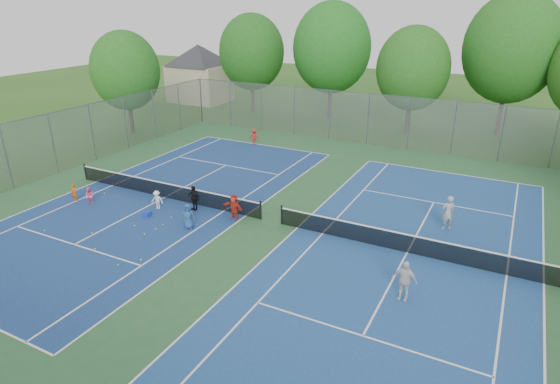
% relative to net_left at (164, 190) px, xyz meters
% --- Properties ---
extents(ground, '(120.00, 120.00, 0.00)m').
position_rel_net_left_xyz_m(ground, '(7.00, 0.00, -0.46)').
color(ground, '#2C591B').
rests_on(ground, ground).
extents(court_pad, '(32.00, 32.00, 0.01)m').
position_rel_net_left_xyz_m(court_pad, '(7.00, 0.00, -0.45)').
color(court_pad, '#295830').
rests_on(court_pad, ground).
extents(court_left, '(10.97, 23.77, 0.01)m').
position_rel_net_left_xyz_m(court_left, '(0.00, 0.00, -0.44)').
color(court_left, navy).
rests_on(court_left, court_pad).
extents(court_right, '(10.97, 23.77, 0.01)m').
position_rel_net_left_xyz_m(court_right, '(14.00, 0.00, -0.44)').
color(court_right, navy).
rests_on(court_right, court_pad).
extents(net_left, '(12.87, 0.10, 0.91)m').
position_rel_net_left_xyz_m(net_left, '(0.00, 0.00, 0.00)').
color(net_left, black).
rests_on(net_left, ground).
extents(net_right, '(12.87, 0.10, 0.91)m').
position_rel_net_left_xyz_m(net_right, '(14.00, 0.00, 0.00)').
color(net_right, black).
rests_on(net_right, ground).
extents(fence_north, '(32.00, 0.10, 4.00)m').
position_rel_net_left_xyz_m(fence_north, '(7.00, 16.00, 1.54)').
color(fence_north, gray).
rests_on(fence_north, ground).
extents(fence_west, '(0.10, 32.00, 4.00)m').
position_rel_net_left_xyz_m(fence_west, '(-9.00, 0.00, 1.54)').
color(fence_west, gray).
rests_on(fence_west, ground).
extents(house, '(11.03, 11.03, 7.30)m').
position_rel_net_left_xyz_m(house, '(-15.00, 24.00, 3.76)').
color(house, '#B7A88C').
rests_on(house, ground).
extents(tree_nw, '(6.40, 6.40, 9.58)m').
position_rel_net_left_xyz_m(tree_nw, '(-7.00, 22.00, 5.44)').
color(tree_nw, '#443326').
rests_on(tree_nw, ground).
extents(tree_nl, '(7.20, 7.20, 10.69)m').
position_rel_net_left_xyz_m(tree_nl, '(1.00, 23.00, 6.09)').
color(tree_nl, '#443326').
rests_on(tree_nl, ground).
extents(tree_nc, '(6.00, 6.00, 8.85)m').
position_rel_net_left_xyz_m(tree_nc, '(9.00, 21.00, 4.94)').
color(tree_nc, '#443326').
rests_on(tree_nc, ground).
extents(tree_nr, '(7.60, 7.60, 11.42)m').
position_rel_net_left_xyz_m(tree_nr, '(16.00, 24.00, 6.59)').
color(tree_nr, '#443326').
rests_on(tree_nr, ground).
extents(tree_side_w, '(5.60, 5.60, 8.47)m').
position_rel_net_left_xyz_m(tree_side_w, '(-12.00, 10.00, 4.79)').
color(tree_side_w, '#443326').
rests_on(tree_side_w, ground).
extents(ball_crate, '(0.33, 0.33, 0.28)m').
position_rel_net_left_xyz_m(ball_crate, '(0.88, -2.45, -0.31)').
color(ball_crate, '#1732AE').
rests_on(ball_crate, ground).
extents(ball_hopper, '(0.36, 0.36, 0.54)m').
position_rel_net_left_xyz_m(ball_hopper, '(3.12, -1.94, -0.18)').
color(ball_hopper, green).
rests_on(ball_hopper, ground).
extents(student_a, '(0.43, 0.31, 1.09)m').
position_rel_net_left_xyz_m(student_a, '(-4.05, -2.84, 0.09)').
color(student_a, '#C15012').
rests_on(student_a, ground).
extents(student_b, '(0.51, 0.41, 1.01)m').
position_rel_net_left_xyz_m(student_b, '(-3.03, -2.68, 0.05)').
color(student_b, '#FB618C').
rests_on(student_b, ground).
extents(student_c, '(0.75, 0.53, 1.05)m').
position_rel_net_left_xyz_m(student_c, '(0.70, -1.40, 0.07)').
color(student_c, white).
rests_on(student_c, ground).
extents(student_d, '(0.87, 0.48, 1.40)m').
position_rel_net_left_xyz_m(student_d, '(2.58, -0.60, 0.24)').
color(student_d, black).
rests_on(student_d, ground).
extents(student_e, '(0.76, 0.65, 1.31)m').
position_rel_net_left_xyz_m(student_e, '(3.69, -2.54, 0.20)').
color(student_e, '#26498D').
rests_on(student_e, ground).
extents(student_f, '(1.32, 0.61, 1.37)m').
position_rel_net_left_xyz_m(student_f, '(5.15, -0.60, 0.23)').
color(student_f, red).
rests_on(student_f, ground).
extents(child_far_baseline, '(0.93, 0.71, 1.28)m').
position_rel_net_left_xyz_m(child_far_baseline, '(-0.80, 11.66, 0.18)').
color(child_far_baseline, red).
rests_on(child_far_baseline, ground).
extents(instructor, '(0.78, 0.72, 1.79)m').
position_rel_net_left_xyz_m(instructor, '(15.14, 3.27, 0.44)').
color(instructor, '#97979A').
rests_on(instructor, ground).
extents(teen_court_b, '(0.96, 0.40, 1.63)m').
position_rel_net_left_xyz_m(teen_court_b, '(14.65, -3.60, 0.36)').
color(teen_court_b, silver).
rests_on(teen_court_b, ground).
extents(tennis_ball_0, '(0.07, 0.07, 0.07)m').
position_rel_net_left_xyz_m(tennis_ball_0, '(-3.49, -1.26, -0.42)').
color(tennis_ball_0, '#E2F438').
rests_on(tennis_ball_0, ground).
extents(tennis_ball_1, '(0.07, 0.07, 0.07)m').
position_rel_net_left_xyz_m(tennis_ball_1, '(-2.44, -6.11, -0.42)').
color(tennis_ball_1, '#B3C62E').
rests_on(tennis_ball_1, ground).
extents(tennis_ball_2, '(0.07, 0.07, 0.07)m').
position_rel_net_left_xyz_m(tennis_ball_2, '(-4.08, -4.66, -0.42)').
color(tennis_ball_2, yellow).
rests_on(tennis_ball_2, ground).
extents(tennis_ball_3, '(0.07, 0.07, 0.07)m').
position_rel_net_left_xyz_m(tennis_ball_3, '(3.79, -6.07, -0.42)').
color(tennis_ball_3, '#D3F037').
rests_on(tennis_ball_3, ground).
extents(tennis_ball_4, '(0.07, 0.07, 0.07)m').
position_rel_net_left_xyz_m(tennis_ball_4, '(-0.13, -5.23, -0.42)').
color(tennis_ball_4, '#C6DD33').
rests_on(tennis_ball_4, ground).
extents(tennis_ball_5, '(0.07, 0.07, 0.07)m').
position_rel_net_left_xyz_m(tennis_ball_5, '(1.12, -3.64, -0.42)').
color(tennis_ball_5, '#D7EF37').
rests_on(tennis_ball_5, ground).
extents(tennis_ball_6, '(0.07, 0.07, 0.07)m').
position_rel_net_left_xyz_m(tennis_ball_6, '(2.17, -2.03, -0.42)').
color(tennis_ball_6, '#BCCF30').
rests_on(tennis_ball_6, ground).
extents(tennis_ball_7, '(0.07, 0.07, 0.07)m').
position_rel_net_left_xyz_m(tennis_ball_7, '(2.21, -4.13, -0.42)').
color(tennis_ball_7, '#B5D732').
rests_on(tennis_ball_7, ground).
extents(tennis_ball_8, '(0.07, 0.07, 0.07)m').
position_rel_net_left_xyz_m(tennis_ball_8, '(2.33, -2.90, -0.42)').
color(tennis_ball_8, gold).
rests_on(tennis_ball_8, ground).
extents(tennis_ball_9, '(0.07, 0.07, 0.07)m').
position_rel_net_left_xyz_m(tennis_ball_9, '(3.22, -6.83, -0.42)').
color(tennis_ball_9, '#BAD732').
rests_on(tennis_ball_9, ground).
extents(tennis_ball_10, '(0.07, 0.07, 0.07)m').
position_rel_net_left_xyz_m(tennis_ball_10, '(2.33, -3.43, -0.42)').
color(tennis_ball_10, '#D8EF37').
rests_on(tennis_ball_10, ground).
extents(tennis_ball_11, '(0.07, 0.07, 0.07)m').
position_rel_net_left_xyz_m(tennis_ball_11, '(1.22, -6.29, -0.42)').
color(tennis_ball_11, '#BDE134').
rests_on(tennis_ball_11, ground).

